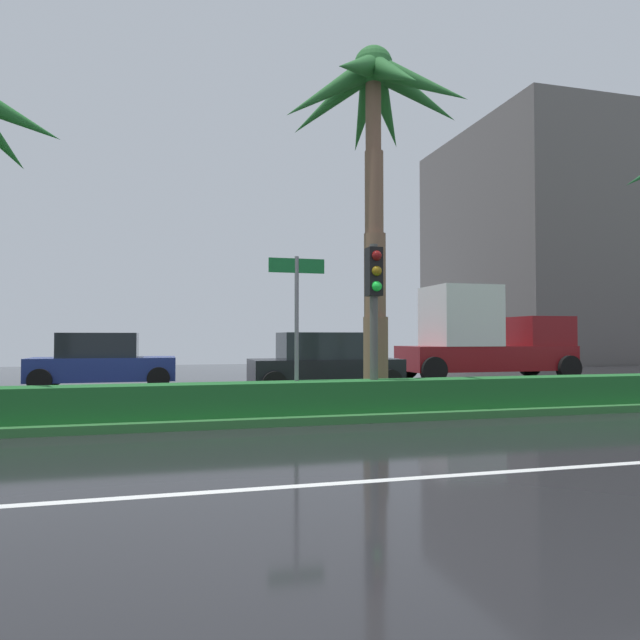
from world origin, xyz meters
TOP-DOWN VIEW (x-y plane):
  - ground_plane at (0.00, 9.00)m, footprint 90.00×42.00m
  - near_lane_divider_stripe at (0.00, 2.00)m, footprint 81.00×0.14m
  - median_strip at (0.00, 8.00)m, footprint 85.50×4.00m
  - median_hedge at (0.00, 6.60)m, footprint 76.50×0.70m
  - palm_tree_centre_left at (3.76, 8.27)m, footprint 4.52×4.42m
  - traffic_signal_median_right at (3.13, 6.65)m, footprint 0.28×0.43m
  - street_name_sign at (1.60, 6.79)m, footprint 1.10×0.08m
  - car_in_traffic_second at (-2.74, 15.03)m, footprint 4.30×2.02m
  - car_in_traffic_third at (3.57, 12.00)m, footprint 4.30×2.02m
  - box_truck_lead at (10.63, 15.12)m, footprint 6.40×2.64m
  - building_far_right at (26.94, 29.47)m, footprint 17.76×14.32m

SIDE VIEW (x-z plane):
  - ground_plane at x=0.00m, z-range -0.10..0.00m
  - near_lane_divider_stripe at x=0.00m, z-range 0.00..0.01m
  - median_strip at x=0.00m, z-range 0.00..0.15m
  - median_hedge at x=0.00m, z-range 0.15..0.75m
  - car_in_traffic_second at x=-2.74m, z-range -0.03..1.69m
  - car_in_traffic_third at x=3.57m, z-range -0.03..1.69m
  - box_truck_lead at x=10.63m, z-range -0.18..3.28m
  - street_name_sign at x=1.60m, z-range 0.58..3.58m
  - traffic_signal_median_right at x=3.13m, z-range 0.77..4.05m
  - palm_tree_centre_left at x=3.76m, z-range 2.45..10.58m
  - building_far_right at x=26.94m, z-range 0.00..15.20m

